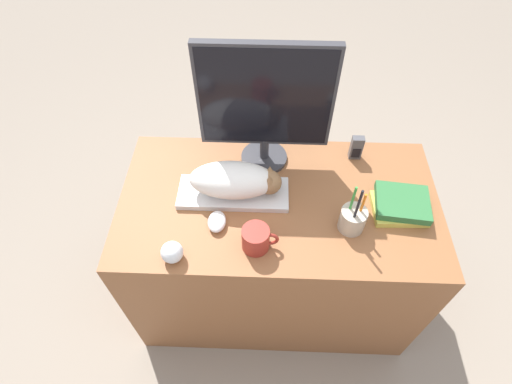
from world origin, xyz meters
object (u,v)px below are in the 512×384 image
Objects in this scene: pen_cup at (353,219)px; book_stack at (401,205)px; keyboard at (233,193)px; monitor at (265,103)px; baseball at (172,252)px; computer_mouse at (217,222)px; cat at (237,180)px; coffee_mug at (256,239)px; phone at (356,148)px.

pen_cup is 1.11× the size of book_stack.
keyboard is 0.80× the size of monitor.
baseball is (-0.30, -0.47, -0.26)m from monitor.
monitor reaches higher than computer_mouse.
cat reaches higher than coffee_mug.
baseball reaches higher than keyboard.
coffee_mug reaches higher than keyboard.
book_stack is (0.19, 0.08, -0.02)m from pen_cup.
cat is at bearing 64.61° from computer_mouse.
baseball is at bearing -123.42° from keyboard.
coffee_mug is 0.55× the size of pen_cup.
baseball is at bearing -143.26° from phone.
cat is 4.48× the size of baseball.
pen_cup is (0.43, -0.13, 0.04)m from keyboard.
book_stack is (0.81, 0.23, -0.01)m from baseball.
computer_mouse is at bearing -179.06° from pen_cup.
keyboard is 0.15m from computer_mouse.
keyboard is at bearing -120.06° from monitor.
coffee_mug is at bearing -30.02° from computer_mouse.
pen_cup is 0.63m from baseball.
phone is at bearing 33.80° from computer_mouse.
pen_cup is (0.34, 0.09, 0.00)m from coffee_mug.
coffee_mug is 0.56m from book_stack.
monitor is 4.12× the size of coffee_mug.
cat is at bearing -116.45° from monitor.
book_stack is (0.67, 0.09, 0.01)m from computer_mouse.
keyboard is 5.50× the size of baseball.
computer_mouse is (-0.05, -0.14, 0.01)m from keyboard.
coffee_mug is 0.59m from phone.
phone reaches higher than keyboard.
cat is at bearing -0.00° from keyboard.
cat is at bearing 109.92° from coffee_mug.
coffee_mug is at bearing -164.69° from pen_cup.
cat is (0.02, -0.00, 0.08)m from keyboard.
computer_mouse is at bearing -115.39° from cat.
keyboard is at bearing 163.31° from pen_cup.
book_stack is at bearing 18.37° from coffee_mug.
pen_cup is (0.48, 0.01, 0.03)m from computer_mouse.
coffee_mug is 1.68× the size of baseball.
book_stack is at bearing 16.10° from baseball.
keyboard is 0.24m from coffee_mug.
book_stack is at bearing 7.69° from computer_mouse.
phone is at bearing 4.05° from monitor.
cat reaches higher than phone.
baseball is at bearing -133.55° from computer_mouse.
keyboard is 3.28× the size of coffee_mug.
phone is (0.67, 0.50, 0.02)m from baseball.
keyboard is 1.80× the size of pen_cup.
cat is at bearing -154.83° from phone.
coffee_mug is (0.15, -0.08, 0.03)m from computer_mouse.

